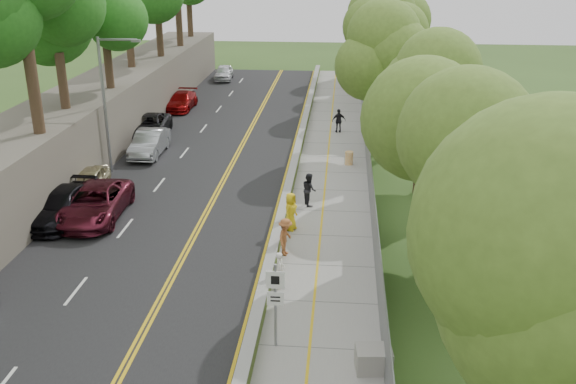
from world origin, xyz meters
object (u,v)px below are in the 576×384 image
Objects in this scene: streetlight at (108,96)px; construction_barrel at (349,158)px; signpost at (275,297)px; person_far at (339,121)px; concrete_block at (374,359)px; painter_0 at (291,211)px; car_2 at (95,203)px.

streetlight is 9.72× the size of construction_barrel.
signpost is at bearing -55.92° from streetlight.
streetlight is 4.66× the size of person_far.
construction_barrel is 0.72× the size of concrete_block.
person_far is (-0.74, 7.25, 0.45)m from construction_barrel.
painter_0 is at bearing 108.60° from concrete_block.
construction_barrel is at bearing 34.04° from car_2.
streetlight is at bearing 98.94° from car_2.
painter_0 is (-2.79, -10.01, 0.52)m from construction_barrel.
car_2 is 3.36× the size of person_far.
construction_barrel is at bearing 83.32° from person_far.
painter_0 is at bearing -33.62° from streetlight.
signpost is 0.54× the size of car_2.
concrete_block is (14.76, -18.00, -4.21)m from streetlight.
construction_barrel is 15.72m from car_2.
person_far is at bearing 36.46° from streetlight.
concrete_block is at bearing -50.64° from streetlight.
car_2 reaches higher than construction_barrel.
person_far reaches higher than construction_barrel.
streetlight is at bearing -169.67° from construction_barrel.
person_far is (1.75, 26.82, -1.05)m from signpost.
concrete_block is 27.84m from person_far.
painter_0 is at bearing -105.58° from construction_barrel.
streetlight is at bearing 129.36° from concrete_block.
painter_0 reaches higher than concrete_block.
painter_0 is (-3.55, 10.55, 0.55)m from concrete_block.
painter_0 is (11.21, -7.45, -3.66)m from streetlight.
signpost is at bearing -156.39° from painter_0.
person_far reaches higher than car_2.
signpost is 19.78m from construction_barrel.
person_far is (13.26, 9.80, -3.73)m from streetlight.
car_2 is (-10.05, 10.10, -1.12)m from signpost.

